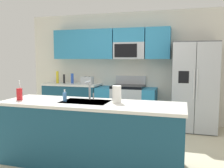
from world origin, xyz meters
The scene contains 14 objects.
ground_plane centered at (0.00, 0.00, 0.00)m, with size 9.00×9.00×0.00m, color beige.
kitchen_wall_unit centered at (-0.14, 2.08, 1.47)m, with size 5.20×0.43×2.60m.
back_counter centered at (-1.38, 1.80, 0.45)m, with size 1.37×0.63×0.90m.
range_oven centered at (-0.01, 1.80, 0.44)m, with size 1.36×0.61×1.10m.
refrigerator centered at (1.47, 1.73, 0.93)m, with size 0.90×0.76×1.85m.
island_counter centered at (0.01, -0.47, 0.45)m, with size 2.59×0.81×0.90m.
toaster centered at (-0.96, 1.75, 0.99)m, with size 0.28×0.16×0.18m.
pepper_mill centered at (-1.60, 1.80, 1.01)m, with size 0.05×0.05×0.22m, color black.
bottle_blue centered at (-1.39, 1.83, 1.02)m, with size 0.07×0.07×0.24m, color blue.
bottle_yellow centered at (-1.76, 1.76, 1.05)m, with size 0.07×0.07×0.30m, color yellow.
sink_faucet centered at (-0.09, -0.28, 1.07)m, with size 0.08×0.21×0.28m.
drink_cup_red centered at (-1.07, -0.60, 0.99)m, with size 0.08×0.08×0.29m.
soap_dispenser centered at (-0.38, -0.49, 0.97)m, with size 0.06×0.06×0.17m.
paper_towel_roll centered at (0.37, -0.41, 1.02)m, with size 0.12×0.12×0.24m, color white.
Camera 1 is at (1.24, -3.57, 1.51)m, focal length 38.65 mm.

